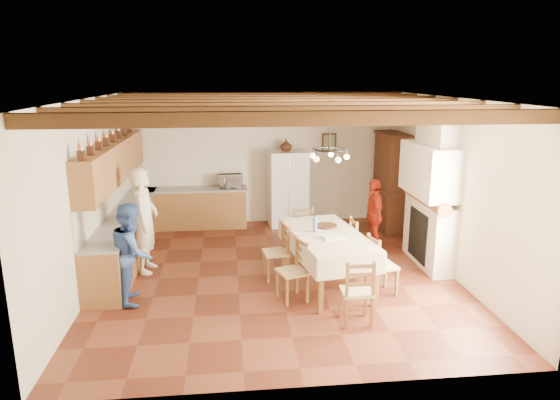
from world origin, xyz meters
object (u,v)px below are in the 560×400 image
Objects in this scene: chair_right_far at (362,245)px; person_woman_red at (374,215)px; microwave at (231,181)px; chair_end_far at (304,235)px; person_man at (145,220)px; chair_left_far at (276,251)px; chair_left_near at (292,271)px; person_woman_blue at (132,252)px; refrigerator at (287,188)px; hutch at (390,182)px; chair_right_near at (382,264)px; chair_end_near at (357,290)px; dining_table at (327,238)px.

chair_right_far is 0.67× the size of person_woman_red.
chair_end_far is at bearing -62.07° from microwave.
chair_left_far is at bearing -101.16° from person_man.
person_woman_blue is (-2.40, 0.26, 0.29)m from chair_left_near.
microwave reaches higher than chair_left_near.
hutch reaches higher than refrigerator.
chair_left_near is at bearing 124.32° from chair_right_far.
refrigerator is 1.77× the size of chair_right_far.
chair_right_near and chair_end_near have the same top height.
person_man is at bearing -158.82° from hutch.
chair_left_far is 1.00× the size of chair_end_far.
person_woman_blue is (-3.20, 1.06, 0.29)m from chair_end_near.
person_woman_blue is at bearing -175.79° from dining_table.
chair_end_near is at bearing -113.38° from hutch.
hutch is 2.25× the size of chair_left_near.
chair_right_near is (1.03, -3.89, -0.37)m from refrigerator.
chair_end_near is 2.52m from chair_end_far.
person_man is (-4.99, -1.92, -0.15)m from hutch.
chair_end_far is 3.20m from person_woman_blue.
person_man is (-2.38, 1.44, 0.44)m from chair_left_near.
chair_right_near is at bearing -124.27° from chair_end_near.
refrigerator is at bearing 164.33° from hutch.
person_man is at bearing -33.98° from chair_end_near.
chair_left_near is 2.82m from person_man.
chair_left_far is 1.55m from chair_right_far.
chair_right_near is 4.07m from person_man.
microwave is at bearing -69.56° from chair_end_near.
chair_left_near and chair_end_far have the same top height.
chair_right_near is (1.60, -0.77, 0.00)m from chair_left_far.
chair_right_near is at bearing -178.91° from chair_right_far.
person_woman_red is (1.08, 2.90, 0.23)m from chair_end_near.
chair_left_near is 4.13m from microwave.
person_woman_red is at bearing -56.82° from refrigerator.
chair_left_near is at bearing -103.77° from chair_end_far.
person_woman_red is at bearing -28.44° from chair_right_far.
chair_left_far is at bearing 53.29° from chair_right_near.
microwave is (-2.31, 3.89, 0.56)m from chair_right_near.
refrigerator is 1.77× the size of chair_left_far.
person_man reaches higher than person_woman_red.
chair_end_far is 0.52× the size of person_man.
chair_left_near is 0.62× the size of person_woman_blue.
chair_left_far is 3.25m from microwave.
chair_left_far is 1.03m from chair_end_far.
chair_end_far reaches higher than dining_table.
hutch is 4.30m from chair_left_near.
microwave is at bearing -27.24° from person_man.
dining_table is 1.19× the size of person_man.
chair_end_near is at bearing 22.75° from chair_left_far.
chair_end_far is at bearing -81.55° from person_man.
chair_end_near is (0.17, -1.28, -0.33)m from dining_table.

